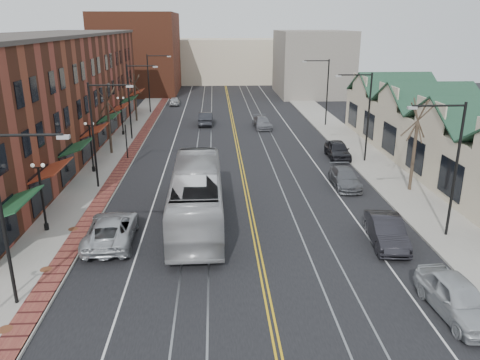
{
  "coord_description": "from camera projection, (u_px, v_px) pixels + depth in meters",
  "views": [
    {
      "loc": [
        -2.32,
        -18.97,
        12.27
      ],
      "look_at": [
        -0.66,
        11.46,
        2.0
      ],
      "focal_mm": 35.0,
      "sensor_mm": 36.0,
      "label": 1
    }
  ],
  "objects": [
    {
      "name": "streetlight_l_3",
      "position": [
        152.0,
        77.0,
        65.23
      ],
      "size": [
        3.33,
        0.25,
        8.0
      ],
      "color": "black",
      "rests_on": "sidewalk_left"
    },
    {
      "name": "sidewalk_left",
      "position": [
        103.0,
        172.0,
        40.27
      ],
      "size": [
        4.0,
        120.0,
        0.15
      ],
      "primitive_type": "cube",
      "color": "gray",
      "rests_on": "ground"
    },
    {
      "name": "parked_car_c",
      "position": [
        345.0,
        178.0,
        36.69
      ],
      "size": [
        2.12,
        4.89,
        1.4
      ],
      "primitive_type": "imported",
      "rotation": [
        0.0,
        0.0,
        -0.03
      ],
      "color": "#585A5F",
      "rests_on": "ground"
    },
    {
      "name": "lamppost_l_3",
      "position": [
        122.0,
        117.0,
        52.79
      ],
      "size": [
        0.84,
        0.28,
        4.27
      ],
      "color": "black",
      "rests_on": "sidewalk_left"
    },
    {
      "name": "tree_left_near",
      "position": [
        109.0,
        119.0,
        44.82
      ],
      "size": [
        1.78,
        1.37,
        6.48
      ],
      "color": "#382B21",
      "rests_on": "sidewalk_left"
    },
    {
      "name": "streetlight_l_1",
      "position": [
        98.0,
        125.0,
        34.95
      ],
      "size": [
        3.33,
        0.25,
        8.0
      ],
      "color": "black",
      "rests_on": "sidewalk_left"
    },
    {
      "name": "backdrop_mid",
      "position": [
        225.0,
        61.0,
        100.98
      ],
      "size": [
        22.0,
        14.0,
        9.0
      ],
      "primitive_type": "cube",
      "color": "beige",
      "rests_on": "ground"
    },
    {
      "name": "parked_car_b",
      "position": [
        386.0,
        231.0,
        27.08
      ],
      "size": [
        2.24,
        5.08,
        1.62
      ],
      "primitive_type": "imported",
      "rotation": [
        0.0,
        0.0,
        -0.11
      ],
      "color": "black",
      "rests_on": "ground"
    },
    {
      "name": "streetlight_r_0",
      "position": [
        450.0,
        157.0,
        26.63
      ],
      "size": [
        3.33,
        0.25,
        8.0
      ],
      "color": "black",
      "rests_on": "sidewalk_right"
    },
    {
      "name": "ground",
      "position": [
        267.0,
        298.0,
        21.99
      ],
      "size": [
        160.0,
        160.0,
        0.0
      ],
      "primitive_type": "plane",
      "color": "black",
      "rests_on": "ground"
    },
    {
      "name": "distant_car_left",
      "position": [
        206.0,
        118.0,
        59.04
      ],
      "size": [
        1.8,
        4.92,
        1.61
      ],
      "primitive_type": "imported",
      "rotation": [
        0.0,
        0.0,
        3.12
      ],
      "color": "#222328",
      "rests_on": "ground"
    },
    {
      "name": "streetlight_r_1",
      "position": [
        364.0,
        108.0,
        41.77
      ],
      "size": [
        3.33,
        0.25,
        8.0
      ],
      "color": "black",
      "rests_on": "sidewalk_right"
    },
    {
      "name": "building_left",
      "position": [
        40.0,
        97.0,
        44.8
      ],
      "size": [
        10.0,
        50.0,
        11.0
      ],
      "primitive_type": "cube",
      "color": "brown",
      "rests_on": "ground"
    },
    {
      "name": "tree_left_far",
      "position": [
        135.0,
        96.0,
        60.04
      ],
      "size": [
        1.66,
        1.28,
        6.02
      ],
      "color": "#382B21",
      "rests_on": "sidewalk_left"
    },
    {
      "name": "transit_bus",
      "position": [
        197.0,
        196.0,
        29.75
      ],
      "size": [
        3.21,
        13.11,
        3.64
      ],
      "primitive_type": "imported",
      "rotation": [
        0.0,
        0.0,
        3.15
      ],
      "color": "#B2B2B4",
      "rests_on": "ground"
    },
    {
      "name": "manhole_far",
      "position": [
        73.0,
        229.0,
        28.93
      ],
      "size": [
        0.6,
        0.6,
        0.02
      ],
      "primitive_type": "cylinder",
      "color": "#592D19",
      "rests_on": "sidewalk_left"
    },
    {
      "name": "streetlight_r_2",
      "position": [
        324.0,
        85.0,
        56.91
      ],
      "size": [
        3.33,
        0.25,
        8.0
      ],
      "color": "black",
      "rests_on": "sidewalk_right"
    },
    {
      "name": "backdrop_right",
      "position": [
        312.0,
        63.0,
        82.51
      ],
      "size": [
        12.0,
        16.0,
        11.0
      ],
      "primitive_type": "cube",
      "color": "slate",
      "rests_on": "ground"
    },
    {
      "name": "traffic_signal",
      "position": [
        126.0,
        135.0,
        43.4
      ],
      "size": [
        0.18,
        0.15,
        3.8
      ],
      "color": "black",
      "rests_on": "sidewalk_left"
    },
    {
      "name": "parked_suv",
      "position": [
        111.0,
        229.0,
        27.29
      ],
      "size": [
        2.94,
        5.97,
        1.63
      ],
      "primitive_type": "imported",
      "rotation": [
        0.0,
        0.0,
        3.18
      ],
      "color": "#B5B9BD",
      "rests_on": "ground"
    },
    {
      "name": "building_right",
      "position": [
        446.0,
        142.0,
        41.11
      ],
      "size": [
        8.0,
        36.0,
        4.6
      ],
      "primitive_type": "cube",
      "color": "beige",
      "rests_on": "ground"
    },
    {
      "name": "tree_right_mid",
      "position": [
        415.0,
        144.0,
        34.68
      ],
      "size": [
        1.9,
        1.46,
        6.93
      ],
      "color": "#382B21",
      "rests_on": "sidewalk_right"
    },
    {
      "name": "streetlight_l_2",
      "position": [
        133.0,
        94.0,
        50.09
      ],
      "size": [
        3.33,
        0.25,
        8.0
      ],
      "color": "black",
      "rests_on": "sidewalk_left"
    },
    {
      "name": "lamppost_l_2",
      "position": [
        91.0,
        148.0,
        39.55
      ],
      "size": [
        0.84,
        0.28,
        4.27
      ],
      "color": "black",
      "rests_on": "sidewalk_left"
    },
    {
      "name": "manhole_mid",
      "position": [
        46.0,
        269.0,
        24.2
      ],
      "size": [
        0.6,
        0.6,
        0.02
      ],
      "primitive_type": "cylinder",
      "color": "#592D19",
      "rests_on": "sidewalk_left"
    },
    {
      "name": "sidewalk_right",
      "position": [
        377.0,
        167.0,
        41.51
      ],
      "size": [
        4.0,
        120.0,
        0.15
      ],
      "primitive_type": "cube",
      "color": "gray",
      "rests_on": "ground"
    },
    {
      "name": "parked_car_d",
      "position": [
        338.0,
        150.0,
        44.39
      ],
      "size": [
        2.1,
        4.88,
        1.64
      ],
      "primitive_type": "imported",
      "rotation": [
        0.0,
        0.0,
        -0.03
      ],
      "color": "black",
      "rests_on": "ground"
    },
    {
      "name": "manhole_near",
      "position": [
        5.0,
        329.0,
        19.47
      ],
      "size": [
        0.6,
        0.6,
        0.02
      ],
      "primitive_type": "cylinder",
      "color": "#592D19",
      "rests_on": "sidewalk_left"
    },
    {
      "name": "distant_car_far",
      "position": [
        175.0,
        101.0,
        73.1
      ],
      "size": [
        1.58,
        3.88,
        1.32
      ],
      "primitive_type": "imported",
      "rotation": [
        0.0,
        0.0,
        3.13
      ],
      "color": "#9FA2A6",
      "rests_on": "ground"
    },
    {
      "name": "backdrop_left",
      "position": [
        139.0,
        53.0,
        85.16
      ],
      "size": [
        14.0,
        18.0,
        14.0
      ],
      "primitive_type": "cube",
      "color": "brown",
      "rests_on": "ground"
    },
    {
      "name": "parked_car_a",
      "position": [
        457.0,
        298.0,
        20.48
      ],
      "size": [
        2.33,
        5.06,
        1.68
      ],
      "primitive_type": "imported",
      "rotation": [
        0.0,
        0.0,
        0.07
      ],
      "color": "#B5B8BD",
      "rests_on": "ground"
    },
    {
      "name": "streetlight_l_0",
      "position": [
        10.0,
        203.0,
        19.81
      ],
      "size": [
        3.33,
        0.25,
        8.0
      ],
      "color": "black",
      "rests_on": "sidewalk_left"
    },
    {
      "name": "lamppost_l_1",
      "position": [
        42.0,
        199.0,
        28.19
      ],
      "size": [
        0.84,
        0.28,
        4.27
      ],
      "color": "black",
      "rests_on": "sidewalk_left"
    },
    {
      "name": "distant_car_right",
      "position": [
        262.0,
        123.0,
        57.13
      ],
      "size": [
        2.25,
        4.88,
        1.38
      ],
      "primitive_type": "imported",
      "rotation": [
        0.0,
        0.0,
        0.07
      ],
      "color": "slate",
      "rests_on": "ground"
    }
  ]
}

